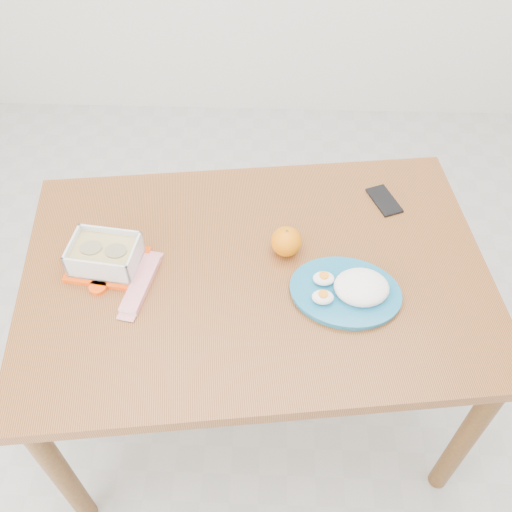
{
  "coord_description": "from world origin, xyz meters",
  "views": [
    {
      "loc": [
        0.01,
        -1.09,
        1.98
      ],
      "look_at": [
        -0.02,
        -0.09,
        0.81
      ],
      "focal_mm": 40.0,
      "sensor_mm": 36.0,
      "label": 1
    }
  ],
  "objects_px": {
    "orange_fruit": "(286,242)",
    "smartphone": "(384,200)",
    "dining_table": "(256,289)",
    "food_container": "(105,256)",
    "rice_plate": "(351,289)"
  },
  "relations": [
    {
      "from": "food_container",
      "to": "rice_plate",
      "type": "distance_m",
      "value": 0.68
    },
    {
      "from": "dining_table",
      "to": "smartphone",
      "type": "relative_size",
      "value": 10.82
    },
    {
      "from": "dining_table",
      "to": "smartphone",
      "type": "bearing_deg",
      "value": 29.46
    },
    {
      "from": "dining_table",
      "to": "rice_plate",
      "type": "distance_m",
      "value": 0.29
    },
    {
      "from": "rice_plate",
      "to": "smartphone",
      "type": "distance_m",
      "value": 0.39
    },
    {
      "from": "orange_fruit",
      "to": "smartphone",
      "type": "height_order",
      "value": "orange_fruit"
    },
    {
      "from": "rice_plate",
      "to": "smartphone",
      "type": "bearing_deg",
      "value": 79.69
    },
    {
      "from": "rice_plate",
      "to": "orange_fruit",
      "type": "bearing_deg",
      "value": 148.9
    },
    {
      "from": "dining_table",
      "to": "rice_plate",
      "type": "bearing_deg",
      "value": -24.14
    },
    {
      "from": "dining_table",
      "to": "orange_fruit",
      "type": "height_order",
      "value": "orange_fruit"
    },
    {
      "from": "orange_fruit",
      "to": "rice_plate",
      "type": "xyz_separation_m",
      "value": [
        0.17,
        -0.15,
        -0.02
      ]
    },
    {
      "from": "orange_fruit",
      "to": "rice_plate",
      "type": "bearing_deg",
      "value": -40.77
    },
    {
      "from": "food_container",
      "to": "rice_plate",
      "type": "xyz_separation_m",
      "value": [
        0.67,
        -0.08,
        -0.02
      ]
    },
    {
      "from": "dining_table",
      "to": "smartphone",
      "type": "height_order",
      "value": "smartphone"
    },
    {
      "from": "orange_fruit",
      "to": "smartphone",
      "type": "distance_m",
      "value": 0.38
    }
  ]
}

